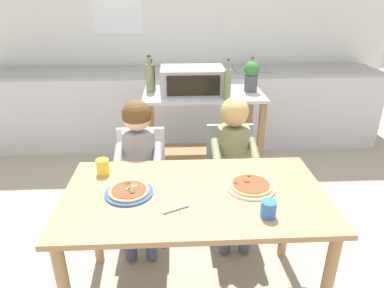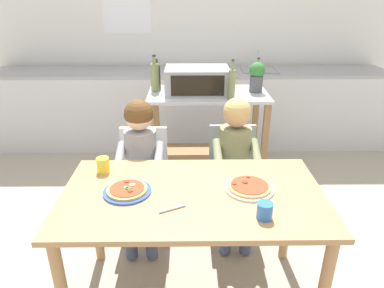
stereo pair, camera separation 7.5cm
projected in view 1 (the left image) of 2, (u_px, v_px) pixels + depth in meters
name	position (u px, v px, depth m)	size (l,w,h in m)	color
ground_plane	(188.00, 198.00, 3.13)	(10.80, 10.80, 0.00)	#A89E8C
back_wall_tiled	(181.00, 24.00, 4.11)	(5.03, 0.14, 2.70)	white
kitchen_counter	(183.00, 108.00, 4.11)	(4.52, 0.60, 1.08)	silver
kitchen_island_cart	(203.00, 126.00, 3.11)	(1.03, 0.54, 0.92)	#B7BABF
toaster_oven	(192.00, 80.00, 2.93)	(0.53, 0.36, 0.22)	#999BA0
bottle_brown_beer	(228.00, 84.00, 2.74)	(0.05, 0.05, 0.32)	olive
bottle_tall_green_wine	(150.00, 77.00, 2.96)	(0.07, 0.07, 0.31)	olive
bottle_slim_sauce	(151.00, 76.00, 3.06)	(0.07, 0.07, 0.26)	#4C2D14
bottle_squat_spirits	(252.00, 74.00, 3.16)	(0.05, 0.05, 0.26)	olive
potted_herb_plant	(251.00, 75.00, 2.96)	(0.13, 0.13, 0.26)	#4C4C51
dining_table	(195.00, 209.00, 1.89)	(1.40, 0.78, 0.74)	#AD7F51
dining_chair_left	(142.00, 176.00, 2.53)	(0.36, 0.36, 0.81)	silver
dining_chair_right	(230.00, 172.00, 2.60)	(0.36, 0.36, 0.81)	gray
child_in_grey_shirt	(139.00, 159.00, 2.34)	(0.32, 0.42, 1.05)	#424C6B
child_in_olive_shirt	(234.00, 155.00, 2.41)	(0.32, 0.42, 1.05)	#424C6B
pizza_plate_blue_rimmed	(129.00, 192.00, 1.83)	(0.26, 0.26, 0.03)	#3356B7
pizza_plate_cream	(251.00, 186.00, 1.89)	(0.27, 0.27, 0.03)	beige
drinking_cup_blue	(268.00, 209.00, 1.64)	(0.08, 0.08, 0.08)	blue
drinking_cup_yellow	(103.00, 167.00, 2.02)	(0.07, 0.07, 0.09)	yellow
serving_spoon	(176.00, 209.00, 1.70)	(0.01, 0.01, 0.14)	#B7BABF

